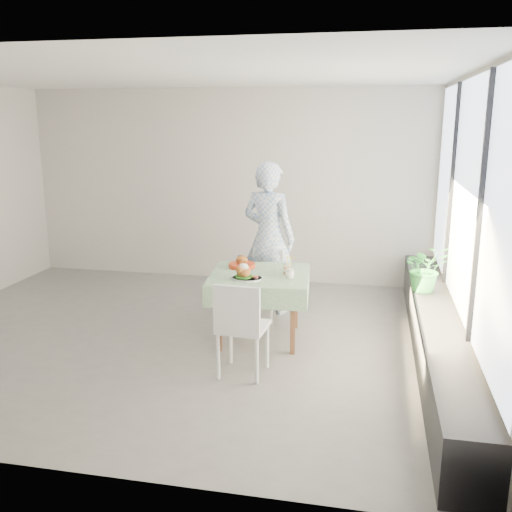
% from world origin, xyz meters
% --- Properties ---
extents(floor, '(6.00, 6.00, 0.00)m').
position_xyz_m(floor, '(0.00, 0.00, 0.00)').
color(floor, '#64625F').
rests_on(floor, ground).
extents(ceiling, '(6.00, 6.00, 0.00)m').
position_xyz_m(ceiling, '(0.00, 0.00, 2.80)').
color(ceiling, white).
rests_on(ceiling, ground).
extents(wall_back, '(6.00, 0.02, 2.80)m').
position_xyz_m(wall_back, '(0.00, 2.50, 1.40)').
color(wall_back, beige).
rests_on(wall_back, ground).
extents(wall_front, '(6.00, 0.02, 2.80)m').
position_xyz_m(wall_front, '(0.00, -2.50, 1.40)').
color(wall_front, beige).
rests_on(wall_front, ground).
extents(wall_right, '(0.02, 5.00, 2.80)m').
position_xyz_m(wall_right, '(3.00, 0.00, 1.40)').
color(wall_right, beige).
rests_on(wall_right, ground).
extents(window_pane, '(0.01, 4.80, 2.18)m').
position_xyz_m(window_pane, '(2.97, 0.00, 1.65)').
color(window_pane, '#D1E0F9').
rests_on(window_pane, ground).
extents(window_ledge, '(0.40, 4.80, 0.50)m').
position_xyz_m(window_ledge, '(2.80, 0.00, 0.25)').
color(window_ledge, black).
rests_on(window_ledge, ground).
extents(cafe_table, '(1.13, 1.13, 0.74)m').
position_xyz_m(cafe_table, '(0.96, 0.16, 0.46)').
color(cafe_table, brown).
rests_on(cafe_table, ground).
extents(chair_far, '(0.45, 0.45, 0.82)m').
position_xyz_m(chair_far, '(0.87, 0.86, 0.25)').
color(chair_far, white).
rests_on(chair_far, ground).
extents(chair_near, '(0.46, 0.46, 0.92)m').
position_xyz_m(chair_near, '(0.98, -0.74, 0.28)').
color(chair_near, white).
rests_on(chair_near, ground).
extents(diner, '(0.79, 0.64, 1.88)m').
position_xyz_m(diner, '(0.88, 1.12, 0.94)').
color(diner, '#89ABDB').
rests_on(diner, ground).
extents(main_dish, '(0.32, 0.32, 0.17)m').
position_xyz_m(main_dish, '(0.85, -0.07, 0.80)').
color(main_dish, white).
rests_on(main_dish, cafe_table).
extents(juice_cup_orange, '(0.08, 0.08, 0.24)m').
position_xyz_m(juice_cup_orange, '(1.25, 0.21, 0.80)').
color(juice_cup_orange, white).
rests_on(juice_cup_orange, cafe_table).
extents(juice_cup_lemonade, '(0.09, 0.09, 0.26)m').
position_xyz_m(juice_cup_lemonade, '(1.30, 0.06, 0.80)').
color(juice_cup_lemonade, white).
rests_on(juice_cup_lemonade, cafe_table).
extents(second_dish, '(0.30, 0.30, 0.14)m').
position_xyz_m(second_dish, '(0.71, 0.38, 0.78)').
color(second_dish, '#B63112').
rests_on(second_dish, cafe_table).
extents(potted_plant, '(0.58, 0.53, 0.53)m').
position_xyz_m(potted_plant, '(2.72, 0.69, 0.77)').
color(potted_plant, '#2A8034').
rests_on(potted_plant, window_ledge).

